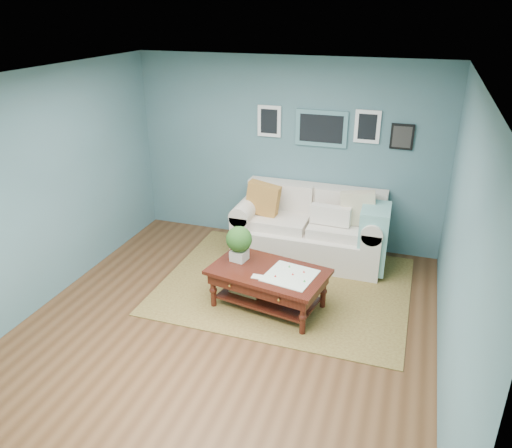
% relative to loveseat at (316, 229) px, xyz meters
% --- Properties ---
extents(room_shell, '(5.00, 5.02, 2.70)m').
position_rel_loveseat_xyz_m(room_shell, '(-0.57, -1.97, 0.92)').
color(room_shell, brown).
rests_on(room_shell, ground).
extents(area_rug, '(3.09, 2.47, 0.01)m').
position_rel_loveseat_xyz_m(area_rug, '(-0.19, -0.91, -0.43)').
color(area_rug, brown).
rests_on(area_rug, ground).
extents(loveseat, '(2.10, 0.96, 1.08)m').
position_rel_loveseat_xyz_m(loveseat, '(0.00, 0.00, 0.00)').
color(loveseat, white).
rests_on(loveseat, ground).
extents(coffee_table, '(1.45, 1.00, 0.93)m').
position_rel_loveseat_xyz_m(coffee_table, '(-0.33, -1.43, -0.03)').
color(coffee_table, black).
rests_on(coffee_table, ground).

